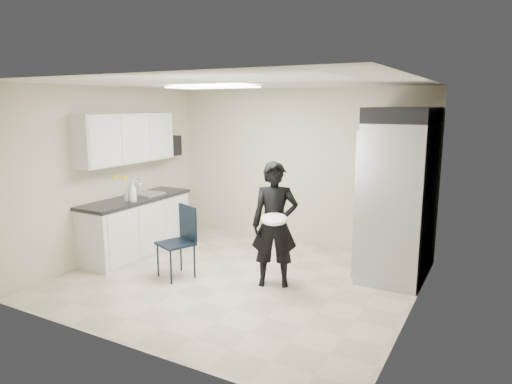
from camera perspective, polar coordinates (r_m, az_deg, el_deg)
The scene contains 21 objects.
floor at distance 6.29m, azimuth -2.49°, elevation -10.89°, with size 4.50×4.50×0.00m, color #B6AA8F.
ceiling at distance 5.85m, azimuth -2.70°, elevation 13.48°, with size 4.50×4.50×0.00m, color silver.
back_wall at distance 7.69m, azimuth 5.19°, elevation 3.12°, with size 4.50×4.50×0.00m, color #BDB69C.
left_wall at distance 7.35m, azimuth -17.76°, elevation 2.28°, with size 4.00×4.00×0.00m, color #BDB69C.
right_wall at distance 5.16m, azimuth 19.30°, elevation -1.30°, with size 4.00×4.00×0.00m, color #BDB69C.
ceiling_panel at distance 6.51m, azimuth -5.44°, elevation 12.92°, with size 1.20×0.60×0.02m, color white.
lower_counter at distance 7.45m, azimuth -14.66°, elevation -4.28°, with size 0.60×1.90×0.86m, color silver.
countertop at distance 7.35m, azimuth -14.83°, elevation -0.85°, with size 0.64×1.95×0.05m, color black.
sink at distance 7.52m, azimuth -13.41°, elevation -0.64°, with size 0.42×0.40×0.14m, color gray.
faucet at distance 7.62m, azimuth -14.58°, elevation 0.61°, with size 0.02×0.02×0.24m, color silver.
upper_cabinets at distance 7.31m, azimuth -15.91°, elevation 6.49°, with size 0.35×1.80×0.75m, color silver.
towel_dispenser at distance 8.22m, azimuth -10.52°, elevation 5.73°, with size 0.22×0.30×0.35m, color black.
notice_sticker_left at distance 7.42m, azimuth -17.14°, elevation 1.78°, with size 0.00×0.12×0.07m, color yellow.
notice_sticker_right at distance 7.57m, azimuth -16.04°, elevation 1.70°, with size 0.00×0.12×0.07m, color yellow.
commercial_fridge at distance 6.51m, azimuth 17.43°, elevation -1.00°, with size 0.80×1.35×2.10m, color gray.
fridge_compressor at distance 6.38m, azimuth 18.03°, elevation 9.16°, with size 0.80×1.35×0.20m, color black.
folding_chair at distance 6.31m, azimuth -10.03°, elevation -6.38°, with size 0.42×0.42×0.95m, color black.
man_tuxedo at distance 5.88m, azimuth 2.36°, elevation -4.09°, with size 0.60×0.40×1.63m, color black.
bucket_lid at distance 5.60m, azimuth 2.28°, elevation -3.41°, with size 0.31×0.31×0.04m, color silver.
soap_bottle_a at distance 7.01m, azimuth -15.19°, elevation 0.11°, with size 0.12×0.12×0.32m, color white.
soap_bottle_b at distance 7.07m, azimuth -15.83°, elevation -0.41°, with size 0.08×0.08×0.18m, color silver.
Camera 1 is at (3.05, -4.99, 2.34)m, focal length 32.00 mm.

